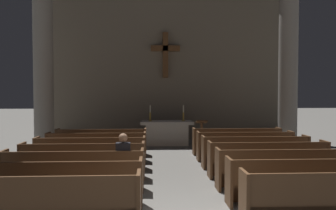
{
  "coord_description": "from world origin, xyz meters",
  "views": [
    {
      "loc": [
        -0.67,
        -5.54,
        2.26
      ],
      "look_at": [
        0.0,
        7.82,
        1.73
      ],
      "focal_mm": 36.6,
      "sensor_mm": 36.0,
      "label": 1
    }
  ],
  "objects_px": {
    "pew_right_row_4": "(268,159)",
    "altar": "(167,132)",
    "pew_right_row_7": "(237,141)",
    "lone_worshipper": "(124,160)",
    "pew_left_row_6": "(97,147)",
    "pew_right_row_3": "(284,168)",
    "lectern": "(202,135)",
    "pew_right_row_6": "(245,146)",
    "column_right_second": "(288,71)",
    "pew_left_row_7": "(102,142)",
    "pew_right_row_1": "(335,198)",
    "pew_left_row_1": "(42,203)",
    "pew_left_row_2": "(60,184)",
    "pew_right_row_5": "(255,152)",
    "pew_left_row_3": "(73,171)",
    "pew_left_row_4": "(83,161)",
    "column_left_second": "(43,70)",
    "candlestick_left": "(150,116)",
    "pew_right_row_2": "(306,181)",
    "candlestick_right": "(183,116)",
    "pew_left_row_5": "(91,153)"
  },
  "relations": [
    {
      "from": "column_right_second",
      "to": "pew_right_row_4",
      "type": "bearing_deg",
      "value": -117.35
    },
    {
      "from": "pew_left_row_2",
      "to": "column_right_second",
      "type": "distance_m",
      "value": 10.26
    },
    {
      "from": "pew_left_row_3",
      "to": "pew_right_row_7",
      "type": "relative_size",
      "value": 1.0
    },
    {
      "from": "pew_left_row_6",
      "to": "pew_right_row_3",
      "type": "relative_size",
      "value": 1.0
    },
    {
      "from": "pew_right_row_6",
      "to": "column_left_second",
      "type": "distance_m",
      "value": 8.04
    },
    {
      "from": "candlestick_left",
      "to": "lone_worshipper",
      "type": "height_order",
      "value": "candlestick_left"
    },
    {
      "from": "pew_right_row_3",
      "to": "column_left_second",
      "type": "relative_size",
      "value": 0.5
    },
    {
      "from": "pew_left_row_4",
      "to": "column_left_second",
      "type": "height_order",
      "value": "column_left_second"
    },
    {
      "from": "pew_left_row_3",
      "to": "altar",
      "type": "distance_m",
      "value": 7.08
    },
    {
      "from": "pew_right_row_5",
      "to": "pew_left_row_1",
      "type": "bearing_deg",
      "value": -137.6
    },
    {
      "from": "pew_left_row_2",
      "to": "column_right_second",
      "type": "bearing_deg",
      "value": 43.44
    },
    {
      "from": "pew_right_row_7",
      "to": "column_right_second",
      "type": "distance_m",
      "value": 3.77
    },
    {
      "from": "pew_right_row_7",
      "to": "pew_left_row_2",
      "type": "bearing_deg",
      "value": -131.23
    },
    {
      "from": "pew_right_row_7",
      "to": "pew_right_row_6",
      "type": "bearing_deg",
      "value": -90.0
    },
    {
      "from": "lectern",
      "to": "pew_left_row_2",
      "type": "bearing_deg",
      "value": -119.45
    },
    {
      "from": "pew_left_row_1",
      "to": "lectern",
      "type": "xyz_separation_m",
      "value": [
        3.7,
        7.66,
        0.07
      ]
    },
    {
      "from": "lectern",
      "to": "pew_right_row_6",
      "type": "bearing_deg",
      "value": -62.84
    },
    {
      "from": "pew_left_row_3",
      "to": "candlestick_left",
      "type": "height_order",
      "value": "candlestick_left"
    },
    {
      "from": "pew_right_row_4",
      "to": "altar",
      "type": "bearing_deg",
      "value": 113.41
    },
    {
      "from": "pew_right_row_1",
      "to": "pew_right_row_2",
      "type": "relative_size",
      "value": 1.0
    },
    {
      "from": "pew_right_row_6",
      "to": "lectern",
      "type": "xyz_separation_m",
      "value": [
        -1.11,
        2.16,
        0.07
      ]
    },
    {
      "from": "pew_right_row_2",
      "to": "candlestick_right",
      "type": "bearing_deg",
      "value": 102.41
    },
    {
      "from": "pew_left_row_3",
      "to": "column_left_second",
      "type": "distance_m",
      "value": 6.73
    },
    {
      "from": "pew_left_row_3",
      "to": "pew_right_row_7",
      "type": "bearing_deg",
      "value": 42.4
    },
    {
      "from": "pew_right_row_2",
      "to": "altar",
      "type": "distance_m",
      "value": 8.13
    },
    {
      "from": "pew_left_row_5",
      "to": "pew_right_row_7",
      "type": "distance_m",
      "value": 5.29
    },
    {
      "from": "pew_left_row_1",
      "to": "pew_right_row_7",
      "type": "xyz_separation_m",
      "value": [
        4.82,
        6.59,
        0.0
      ]
    },
    {
      "from": "pew_left_row_7",
      "to": "pew_right_row_1",
      "type": "height_order",
      "value": "same"
    },
    {
      "from": "pew_left_row_5",
      "to": "pew_right_row_1",
      "type": "xyz_separation_m",
      "value": [
        4.82,
        -4.4,
        0.0
      ]
    },
    {
      "from": "pew_left_row_6",
      "to": "lone_worshipper",
      "type": "bearing_deg",
      "value": -71.08
    },
    {
      "from": "pew_right_row_6",
      "to": "lone_worshipper",
      "type": "bearing_deg",
      "value": -138.61
    },
    {
      "from": "pew_right_row_7",
      "to": "lone_worshipper",
      "type": "xyz_separation_m",
      "value": [
        -3.7,
        -4.36,
        0.22
      ]
    },
    {
      "from": "pew_left_row_1",
      "to": "pew_left_row_3",
      "type": "bearing_deg",
      "value": 90.0
    },
    {
      "from": "column_right_second",
      "to": "lectern",
      "type": "height_order",
      "value": "column_right_second"
    },
    {
      "from": "pew_left_row_7",
      "to": "lone_worshipper",
      "type": "height_order",
      "value": "lone_worshipper"
    },
    {
      "from": "pew_right_row_6",
      "to": "pew_right_row_3",
      "type": "bearing_deg",
      "value": -90.0
    },
    {
      "from": "pew_left_row_5",
      "to": "pew_right_row_5",
      "type": "xyz_separation_m",
      "value": [
        4.82,
        0.0,
        0.0
      ]
    },
    {
      "from": "pew_left_row_5",
      "to": "candlestick_right",
      "type": "xyz_separation_m",
      "value": [
        3.11,
        4.46,
        0.75
      ]
    },
    {
      "from": "pew_right_row_5",
      "to": "lectern",
      "type": "distance_m",
      "value": 3.45
    },
    {
      "from": "pew_left_row_3",
      "to": "altar",
      "type": "bearing_deg",
      "value": 70.13
    },
    {
      "from": "pew_right_row_6",
      "to": "pew_right_row_4",
      "type": "bearing_deg",
      "value": -90.0
    },
    {
      "from": "pew_left_row_7",
      "to": "pew_right_row_4",
      "type": "height_order",
      "value": "same"
    },
    {
      "from": "pew_left_row_4",
      "to": "pew_left_row_3",
      "type": "bearing_deg",
      "value": -90.0
    },
    {
      "from": "pew_left_row_2",
      "to": "pew_left_row_4",
      "type": "xyz_separation_m",
      "value": [
        0.0,
        2.2,
        0.0
      ]
    },
    {
      "from": "pew_left_row_4",
      "to": "altar",
      "type": "distance_m",
      "value": 6.06
    },
    {
      "from": "altar",
      "to": "column_left_second",
      "type": "bearing_deg",
      "value": -169.02
    },
    {
      "from": "pew_right_row_3",
      "to": "pew_right_row_7",
      "type": "bearing_deg",
      "value": 90.0
    },
    {
      "from": "pew_right_row_1",
      "to": "altar",
      "type": "height_order",
      "value": "altar"
    },
    {
      "from": "pew_right_row_5",
      "to": "altar",
      "type": "distance_m",
      "value": 5.07
    },
    {
      "from": "pew_left_row_1",
      "to": "lectern",
      "type": "distance_m",
      "value": 8.51
    }
  ]
}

